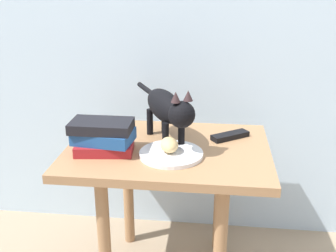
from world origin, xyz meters
name	(u,v)px	position (x,y,z in m)	size (l,w,h in m)	color
side_table	(168,169)	(0.00, 0.00, 0.47)	(0.72, 0.52, 0.55)	#9E724C
plate	(171,154)	(0.02, -0.07, 0.56)	(0.22, 0.22, 0.01)	white
bread_roll	(169,145)	(0.01, -0.07, 0.59)	(0.08, 0.06, 0.05)	#E0BC7A
cat	(168,108)	(-0.01, 0.04, 0.69)	(0.26, 0.43, 0.23)	black
book_stack	(103,136)	(-0.22, -0.06, 0.61)	(0.22, 0.15, 0.11)	maroon
tv_remote	(230,136)	(0.22, 0.11, 0.56)	(0.15, 0.04, 0.02)	black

